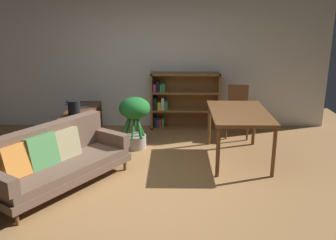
% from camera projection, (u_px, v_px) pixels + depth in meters
% --- Properties ---
extents(ground_plane, '(8.16, 8.16, 0.00)m').
position_uv_depth(ground_plane, '(142.00, 184.00, 4.95)').
color(ground_plane, '#9E7042').
extents(back_wall_panel, '(6.80, 0.10, 2.70)m').
position_uv_depth(back_wall_panel, '(152.00, 58.00, 7.16)').
color(back_wall_panel, silver).
rests_on(back_wall_panel, ground_plane).
extents(fabric_couch, '(1.68, 2.00, 0.80)m').
position_uv_depth(fabric_couch, '(55.00, 159.00, 4.80)').
color(fabric_couch, brown).
rests_on(fabric_couch, ground_plane).
extents(media_console, '(0.47, 1.24, 0.60)m').
position_uv_depth(media_console, '(82.00, 127.00, 6.43)').
color(media_console, '#56351E').
rests_on(media_console, ground_plane).
extents(open_laptop, '(0.45, 0.39, 0.09)m').
position_uv_depth(open_laptop, '(78.00, 105.00, 6.55)').
color(open_laptop, '#333338').
rests_on(open_laptop, media_console).
extents(desk_speaker, '(0.20, 0.20, 0.24)m').
position_uv_depth(desk_speaker, '(74.00, 108.00, 5.99)').
color(desk_speaker, black).
rests_on(desk_speaker, media_console).
extents(potted_floor_plant, '(0.51, 0.53, 0.87)m').
position_uv_depth(potted_floor_plant, '(135.00, 116.00, 6.12)').
color(potted_floor_plant, '#9E9389').
rests_on(potted_floor_plant, ground_plane).
extents(dining_table, '(0.87, 1.41, 0.77)m').
position_uv_depth(dining_table, '(239.00, 116.00, 5.62)').
color(dining_table, brown).
rests_on(dining_table, ground_plane).
extents(dining_chair_near, '(0.46, 0.44, 0.93)m').
position_uv_depth(dining_chair_near, '(237.00, 108.00, 6.76)').
color(dining_chair_near, brown).
rests_on(dining_chair_near, ground_plane).
extents(bookshelf, '(1.32, 0.30, 1.10)m').
position_uv_depth(bookshelf, '(181.00, 101.00, 7.22)').
color(bookshelf, brown).
rests_on(bookshelf, ground_plane).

